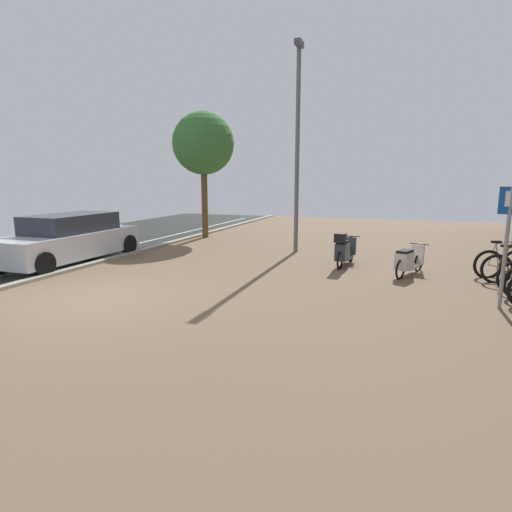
{
  "coord_description": "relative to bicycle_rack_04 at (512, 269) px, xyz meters",
  "views": [
    {
      "loc": [
        5.96,
        -6.51,
        2.41
      ],
      "look_at": [
        3.3,
        0.89,
        0.96
      ],
      "focal_mm": 29.18,
      "sensor_mm": 36.0,
      "label": 1
    }
  ],
  "objects": [
    {
      "name": "scooter_mid",
      "position": [
        -2.29,
        0.05,
        0.03
      ],
      "size": [
        0.83,
        1.58,
        0.78
      ],
      "color": "black",
      "rests_on": "ground"
    },
    {
      "name": "street_tree",
      "position": [
        -10.34,
        4.77,
        3.48
      ],
      "size": [
        2.51,
        2.51,
        5.11
      ],
      "color": "brown",
      "rests_on": "ground"
    },
    {
      "name": "scooter_near",
      "position": [
        -3.98,
        0.68,
        0.1
      ],
      "size": [
        0.56,
        1.77,
        1.01
      ],
      "color": "black",
      "rests_on": "ground"
    },
    {
      "name": "parking_sign",
      "position": [
        -0.64,
        -2.21,
        1.07
      ],
      "size": [
        0.4,
        0.07,
        2.28
      ],
      "color": "gray",
      "rests_on": "ground"
    },
    {
      "name": "bicycle_rack_04",
      "position": [
        0.0,
        0.0,
        0.0
      ],
      "size": [
        1.37,
        0.48,
        1.0
      ],
      "color": "black",
      "rests_on": "ground"
    },
    {
      "name": "lamp_post",
      "position": [
        -5.84,
        2.53,
        3.29
      ],
      "size": [
        0.2,
        0.52,
        6.64
      ],
      "color": "slate",
      "rests_on": "ground"
    },
    {
      "name": "bicycle_rack_05",
      "position": [
        -0.11,
        0.61,
        0.0
      ],
      "size": [
        1.35,
        0.57,
        1.01
      ],
      "color": "black",
      "rests_on": "ground"
    },
    {
      "name": "ground",
      "position": [
        -6.95,
        -4.42,
        -0.37
      ],
      "size": [
        21.0,
        40.0,
        0.13
      ],
      "color": "black"
    },
    {
      "name": "parked_car_near",
      "position": [
        -11.74,
        -1.34,
        0.32
      ],
      "size": [
        1.83,
        4.48,
        1.4
      ],
      "color": "silver",
      "rests_on": "ground"
    }
  ]
}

